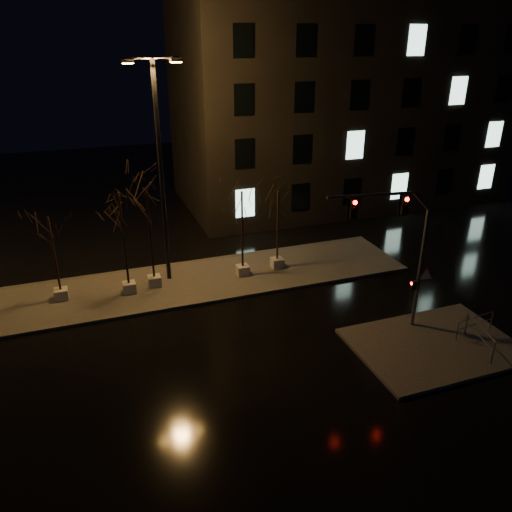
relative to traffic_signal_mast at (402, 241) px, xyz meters
name	(u,v)px	position (x,y,z in m)	size (l,w,h in m)	color
ground	(245,337)	(-6.51, 1.68, -4.38)	(90.00, 90.00, 0.00)	black
median	(211,279)	(-6.51, 7.68, -4.31)	(22.00, 5.00, 0.15)	#46443F
sidewalk_corner	(434,345)	(0.99, -1.82, -4.31)	(7.00, 5.00, 0.15)	#46443F
building	(341,103)	(7.49, 19.68, 3.12)	(25.00, 12.00, 15.00)	black
tree_0	(51,236)	(-14.27, 7.88, -0.80)	(1.80, 1.80, 4.52)	beige
tree_1	(121,216)	(-10.94, 7.46, -0.02)	(1.80, 1.80, 5.55)	beige
tree_2	(148,213)	(-9.58, 7.78, -0.16)	(1.80, 1.80, 5.37)	beige
tree_3	(242,211)	(-4.73, 7.45, -0.48)	(1.80, 1.80, 4.94)	beige
tree_4	(278,209)	(-2.57, 7.72, -0.71)	(1.80, 1.80, 4.64)	beige
traffic_signal_mast	(402,241)	(0.00, 0.00, 0.00)	(5.23, 0.90, 6.45)	#57595F
streetlight_main	(160,160)	(-8.69, 8.40, 2.33)	(2.85, 0.62, 11.37)	black
guard_rail_a	(475,323)	(3.12, -1.77, -3.64)	(2.11, 0.26, 0.91)	#57595F
guard_rail_b	(480,334)	(2.51, -2.71, -3.54)	(0.58, 2.20, 1.07)	#57595F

